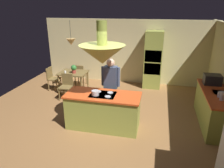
% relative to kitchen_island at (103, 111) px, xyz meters
% --- Properties ---
extents(ground, '(8.16, 8.16, 0.00)m').
position_rel_kitchen_island_xyz_m(ground, '(0.00, 0.20, -0.47)').
color(ground, olive).
extents(wall_back, '(6.80, 0.10, 2.55)m').
position_rel_kitchen_island_xyz_m(wall_back, '(0.00, 3.65, 0.81)').
color(wall_back, beige).
rests_on(wall_back, ground).
extents(kitchen_island, '(1.91, 0.81, 0.95)m').
position_rel_kitchen_island_xyz_m(kitchen_island, '(0.00, 0.00, 0.00)').
color(kitchen_island, '#939E42').
rests_on(kitchen_island, ground).
extents(counter_run_right, '(0.73, 2.07, 0.93)m').
position_rel_kitchen_island_xyz_m(counter_run_right, '(2.84, 0.80, 0.01)').
color(counter_run_right, '#939E42').
rests_on(counter_run_right, ground).
extents(oven_tower, '(0.66, 0.62, 2.18)m').
position_rel_kitchen_island_xyz_m(oven_tower, '(1.10, 3.24, 0.62)').
color(oven_tower, '#939E42').
rests_on(oven_tower, ground).
extents(dining_table, '(0.98, 0.81, 0.76)m').
position_rel_kitchen_island_xyz_m(dining_table, '(-1.70, 2.10, 0.18)').
color(dining_table, brown).
rests_on(dining_table, ground).
extents(person_at_island, '(0.53, 0.23, 1.70)m').
position_rel_kitchen_island_xyz_m(person_at_island, '(0.04, 0.68, 0.51)').
color(person_at_island, tan).
rests_on(person_at_island, ground).
extents(range_hood, '(1.10, 1.10, 1.00)m').
position_rel_kitchen_island_xyz_m(range_hood, '(0.00, 0.00, 1.51)').
color(range_hood, '#939E42').
extents(pendant_light_over_table, '(0.32, 0.32, 0.82)m').
position_rel_kitchen_island_xyz_m(pendant_light_over_table, '(-1.70, 2.10, 1.39)').
color(pendant_light_over_table, '#E0B266').
extents(chair_facing_island, '(0.40, 0.40, 0.87)m').
position_rel_kitchen_island_xyz_m(chair_facing_island, '(-1.70, 1.47, 0.03)').
color(chair_facing_island, brown).
rests_on(chair_facing_island, ground).
extents(chair_by_back_wall, '(0.40, 0.40, 0.87)m').
position_rel_kitchen_island_xyz_m(chair_by_back_wall, '(-1.70, 2.73, 0.03)').
color(chair_by_back_wall, brown).
rests_on(chair_by_back_wall, ground).
extents(chair_at_corner, '(0.40, 0.40, 0.87)m').
position_rel_kitchen_island_xyz_m(chair_at_corner, '(-2.57, 2.10, 0.03)').
color(chair_at_corner, brown).
rests_on(chair_at_corner, ground).
extents(potted_plant_on_table, '(0.20, 0.20, 0.30)m').
position_rel_kitchen_island_xyz_m(potted_plant_on_table, '(-1.62, 2.00, 0.46)').
color(potted_plant_on_table, '#99382D').
rests_on(potted_plant_on_table, dining_table).
extents(cup_on_table, '(0.07, 0.07, 0.09)m').
position_rel_kitchen_island_xyz_m(cup_on_table, '(-1.92, 1.90, 0.34)').
color(cup_on_table, white).
rests_on(cup_on_table, dining_table).
extents(canister_flour, '(0.10, 0.10, 0.22)m').
position_rel_kitchen_island_xyz_m(canister_flour, '(2.84, 0.29, 0.57)').
color(canister_flour, silver).
rests_on(canister_flour, counter_run_right).
extents(canister_sugar, '(0.12, 0.12, 0.14)m').
position_rel_kitchen_island_xyz_m(canister_sugar, '(2.84, 0.47, 0.53)').
color(canister_sugar, silver).
rests_on(canister_sugar, counter_run_right).
extents(microwave_on_counter, '(0.46, 0.36, 0.28)m').
position_rel_kitchen_island_xyz_m(microwave_on_counter, '(2.84, 1.41, 0.60)').
color(microwave_on_counter, '#232326').
rests_on(microwave_on_counter, counter_run_right).
extents(cooking_pot_on_cooktop, '(0.18, 0.18, 0.12)m').
position_rel_kitchen_island_xyz_m(cooking_pot_on_cooktop, '(-0.16, -0.13, 0.54)').
color(cooking_pot_on_cooktop, '#B2B2B7').
rests_on(cooking_pot_on_cooktop, kitchen_island).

